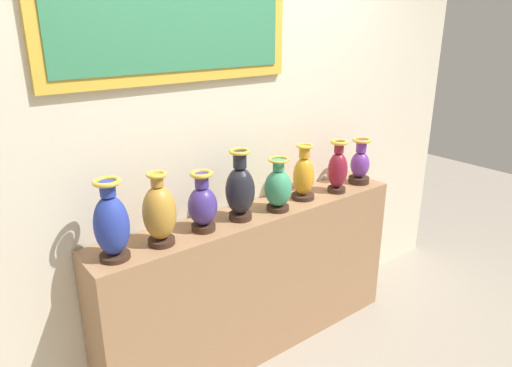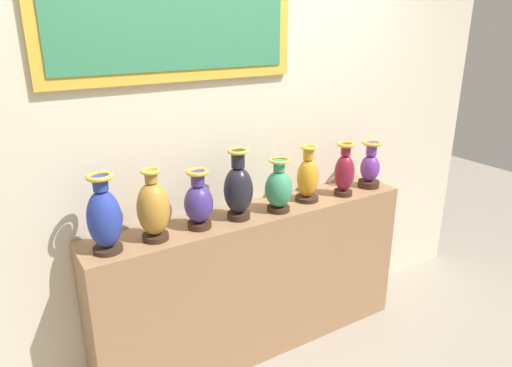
% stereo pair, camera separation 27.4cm
% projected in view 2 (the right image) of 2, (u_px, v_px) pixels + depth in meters
% --- Properties ---
extents(ground_plane, '(10.15, 10.15, 0.00)m').
position_uv_depth(ground_plane, '(256.00, 345.00, 3.13)').
color(ground_plane, gray).
extents(display_shelf, '(2.08, 0.33, 0.97)m').
position_uv_depth(display_shelf, '(256.00, 282.00, 2.97)').
color(display_shelf, '#99704C').
rests_on(display_shelf, ground_plane).
extents(back_wall, '(4.15, 0.14, 3.11)m').
position_uv_depth(back_wall, '(235.00, 107.00, 2.78)').
color(back_wall, beige).
rests_on(back_wall, ground_plane).
extents(vase_cobalt, '(0.17, 0.17, 0.41)m').
position_uv_depth(vase_cobalt, '(104.00, 218.00, 2.27)').
color(vase_cobalt, '#382319').
rests_on(vase_cobalt, display_shelf).
extents(vase_ochre, '(0.17, 0.17, 0.39)m').
position_uv_depth(vase_ochre, '(153.00, 209.00, 2.40)').
color(vase_ochre, '#382319').
rests_on(vase_ochre, display_shelf).
extents(vase_indigo, '(0.16, 0.16, 0.34)m').
position_uv_depth(vase_indigo, '(199.00, 202.00, 2.55)').
color(vase_indigo, '#382319').
rests_on(vase_indigo, display_shelf).
extents(vase_onyx, '(0.17, 0.17, 0.42)m').
position_uv_depth(vase_onyx, '(238.00, 189.00, 2.66)').
color(vase_onyx, '#382319').
rests_on(vase_onyx, display_shelf).
extents(vase_jade, '(0.17, 0.17, 0.33)m').
position_uv_depth(vase_jade, '(279.00, 188.00, 2.78)').
color(vase_jade, '#382319').
rests_on(vase_jade, display_shelf).
extents(vase_amber, '(0.15, 0.15, 0.36)m').
position_uv_depth(vase_amber, '(308.00, 178.00, 2.94)').
color(vase_amber, '#382319').
rests_on(vase_amber, display_shelf).
extents(vase_burgundy, '(0.13, 0.13, 0.35)m').
position_uv_depth(vase_burgundy, '(344.00, 172.00, 3.03)').
color(vase_burgundy, '#382319').
rests_on(vase_burgundy, display_shelf).
extents(vase_violet, '(0.14, 0.14, 0.32)m').
position_uv_depth(vase_violet, '(370.00, 167.00, 3.18)').
color(vase_violet, '#382319').
rests_on(vase_violet, display_shelf).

